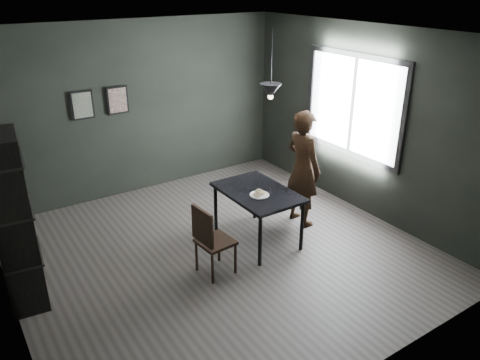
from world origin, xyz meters
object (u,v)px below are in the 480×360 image
cafe_table (258,196)px  woman (303,168)px  shelf_unit (14,223)px  white_plate (259,195)px  pendant_lamp (271,91)px  wood_chair (210,237)px

cafe_table → woman: bearing=5.1°
shelf_unit → white_plate: bearing=-3.4°
white_plate → woman: (0.92, 0.21, 0.10)m
woman → white_plate: bearing=101.1°
woman → pendant_lamp: (-0.60, 0.03, 1.19)m
woman → pendant_lamp: 1.33m
pendant_lamp → shelf_unit: bearing=175.4°
white_plate → cafe_table: bearing=62.6°
wood_chair → shelf_unit: 2.14m
shelf_unit → pendant_lamp: (3.17, -0.25, 1.07)m
shelf_unit → pendant_lamp: 3.35m
cafe_table → shelf_unit: shelf_unit is taller
woman → shelf_unit: (-3.77, 0.28, 0.13)m
cafe_table → white_plate: size_ratio=5.22×
pendant_lamp → white_plate: bearing=-143.4°
cafe_table → woman: woman is taller
white_plate → shelf_unit: shelf_unit is taller
cafe_table → wood_chair: size_ratio=1.30×
cafe_table → wood_chair: (-0.95, -0.36, -0.15)m
cafe_table → shelf_unit: bearing=173.1°
wood_chair → pendant_lamp: size_ratio=1.07×
shelf_unit → pendant_lamp: bearing=1.8°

